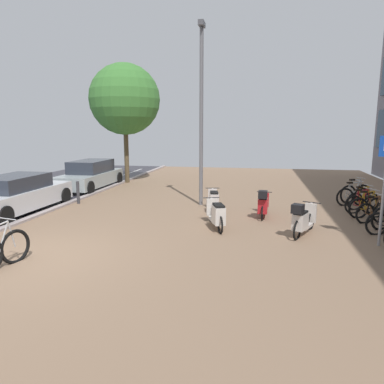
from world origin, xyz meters
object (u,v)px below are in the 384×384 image
at_px(parked_car_near, 17,195).
at_px(bicycle_rack_09, 353,196).
at_px(bicycle_rack_10, 355,193).
at_px(parked_car_far, 90,175).
at_px(scooter_mid, 302,220).
at_px(scooter_far, 263,204).
at_px(bicycle_rack_05, 373,212).
at_px(scooter_near, 214,201).
at_px(lamp_post, 201,108).
at_px(bicycle_rack_07, 362,204).
at_px(scooter_extra, 217,215).
at_px(bollard_far, 78,192).
at_px(street_tree, 125,100).
at_px(bicycle_rack_08, 363,200).
at_px(bicycle_rack_06, 367,207).

bearing_deg(parked_car_near, bicycle_rack_09, 16.00).
distance_m(bicycle_rack_10, parked_car_far, 12.14).
relative_size(scooter_mid, scooter_far, 0.97).
distance_m(parked_car_near, parked_car_far, 5.35).
bearing_deg(scooter_mid, bicycle_rack_05, 38.33).
relative_size(bicycle_rack_10, parked_car_far, 0.30).
height_order(scooter_mid, scooter_far, scooter_far).
bearing_deg(bicycle_rack_10, bicycle_rack_05, -94.43).
xyz_separation_m(scooter_near, lamp_post, (-0.64, 1.10, 3.27)).
height_order(bicycle_rack_05, bicycle_rack_10, bicycle_rack_10).
relative_size(bicycle_rack_07, bicycle_rack_10, 0.94).
relative_size(scooter_near, scooter_far, 0.97).
xyz_separation_m(bicycle_rack_07, scooter_extra, (-4.75, -2.90, 0.09)).
relative_size(bicycle_rack_09, lamp_post, 0.20).
bearing_deg(bicycle_rack_09, parked_car_near, -164.00).
relative_size(bicycle_rack_05, scooter_mid, 0.72).
bearing_deg(bollard_far, street_tree, 91.45).
bearing_deg(bicycle_rack_05, bicycle_rack_09, 89.35).
bearing_deg(parked_car_far, bollard_far, -70.68).
height_order(scooter_extra, bollard_far, bollard_far).
height_order(parked_car_far, lamp_post, lamp_post).
distance_m(bicycle_rack_07, bicycle_rack_09, 1.31).
distance_m(bicycle_rack_09, scooter_far, 4.29).
distance_m(bicycle_rack_08, bicycle_rack_10, 1.31).
distance_m(bicycle_rack_08, parked_car_near, 12.45).
xyz_separation_m(bicycle_rack_10, parked_car_near, (-12.19, -4.08, 0.27)).
height_order(bicycle_rack_08, bicycle_rack_09, bicycle_rack_09).
relative_size(scooter_far, lamp_post, 0.26).
bearing_deg(scooter_mid, parked_car_near, 173.79).
bearing_deg(bicycle_rack_10, street_tree, 162.92).
bearing_deg(bicycle_rack_05, parked_car_far, 159.01).
height_order(bicycle_rack_08, lamp_post, lamp_post).
xyz_separation_m(scooter_mid, parked_car_near, (-9.58, 1.04, 0.18)).
bearing_deg(bicycle_rack_08, scooter_far, -151.91).
bearing_deg(scooter_near, parked_car_far, 149.05).
xyz_separation_m(bicycle_rack_05, bicycle_rack_10, (0.25, 3.27, 0.03)).
distance_m(bicycle_rack_05, bicycle_rack_10, 3.28).
xyz_separation_m(bicycle_rack_06, bicycle_rack_10, (0.25, 2.61, 0.01)).
distance_m(bicycle_rack_08, scooter_extra, 6.09).
bearing_deg(bicycle_rack_10, bicycle_rack_06, -95.44).
distance_m(bicycle_rack_07, street_tree, 12.64).
relative_size(bicycle_rack_06, scooter_extra, 0.74).
bearing_deg(parked_car_far, scooter_extra, -40.95).
relative_size(bicycle_rack_09, parked_car_far, 0.31).
distance_m(bicycle_rack_07, lamp_post, 6.66).
height_order(bicycle_rack_09, scooter_far, scooter_far).
bearing_deg(lamp_post, bicycle_rack_08, 3.25).
height_order(bicycle_rack_10, scooter_extra, bicycle_rack_10).
bearing_deg(scooter_mid, bicycle_rack_10, 63.04).
bearing_deg(bicycle_rack_10, bicycle_rack_07, -97.55).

